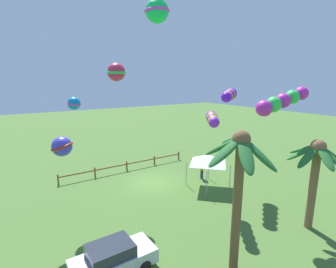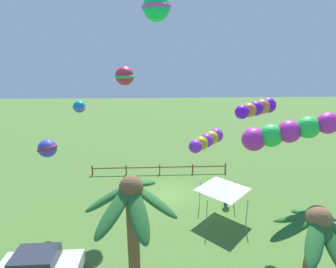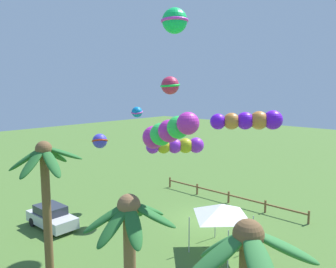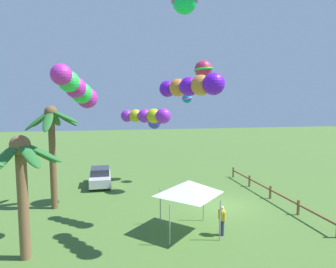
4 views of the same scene
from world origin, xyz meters
TOP-DOWN VIEW (x-y plane):
  - ground_plane at (0.00, 0.00)m, footprint 120.00×120.00m
  - palm_tree_0 at (1.86, 11.06)m, footprint 3.39×3.49m
  - palm_tree_1 at (-4.62, 11.24)m, footprint 3.20×3.39m
  - rail_fence at (0.72, -4.03)m, footprint 13.01×0.12m
  - parked_car_0 at (6.82, 8.21)m, footprint 3.92×1.78m
  - spectator_0 at (-4.21, 1.74)m, footprint 0.54×0.31m
  - festival_tent at (-3.46, 3.36)m, footprint 2.86×2.86m
  - kite_ball_0 at (0.89, 2.49)m, footprint 2.18×2.18m
  - kite_tube_1 at (-4.31, 8.84)m, footprint 3.53×1.74m
  - kite_ball_2 at (3.16, 0.40)m, footprint 1.80×1.81m
  - kite_tube_3 at (-1.86, 5.36)m, footprint 2.27×2.64m
  - kite_ball_4 at (7.80, 3.39)m, footprint 1.71×1.71m
  - kite_tube_5 at (-5.18, 3.72)m, footprint 3.10×2.46m
  - kite_ball_6 at (6.38, 0.76)m, footprint 1.23×1.23m

SIDE VIEW (x-z plane):
  - ground_plane at x=0.00m, z-range 0.00..0.00m
  - rail_fence at x=0.72m, z-range 0.12..1.07m
  - parked_car_0 at x=6.82m, z-range 0.00..1.51m
  - spectator_0 at x=-4.21m, z-range 0.02..1.61m
  - festival_tent at x=-3.46m, z-range 1.04..3.89m
  - palm_tree_1 at x=-4.62m, z-range 1.34..6.92m
  - palm_tree_0 at x=1.86m, z-range 1.65..8.45m
  - kite_ball_4 at x=7.80m, z-range 4.66..5.80m
  - kite_tube_3 at x=-1.86m, z-range 5.82..6.67m
  - kite_ball_6 at x=6.38m, z-range 6.97..7.82m
  - kite_tube_1 at x=-4.31m, z-range 6.68..8.49m
  - kite_tube_5 at x=-5.18m, z-range 7.22..8.23m
  - kite_ball_2 at x=3.16m, z-range 8.83..10.15m
  - kite_ball_0 at x=0.89m, z-range 12.70..14.29m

